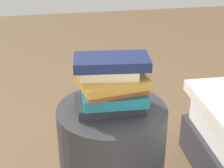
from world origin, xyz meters
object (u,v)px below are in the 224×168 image
at_px(book_charcoal, 109,104).
at_px(book_teal, 114,96).
at_px(book_rust, 113,86).
at_px(side_table, 112,165).
at_px(book_ochre, 113,81).
at_px(book_navy, 112,62).
at_px(book_cream, 109,70).

xyz_separation_m(book_charcoal, book_teal, (-0.02, 0.01, 0.04)).
relative_size(book_charcoal, book_rust, 1.10).
bearing_deg(side_table, book_ochre, 92.10).
height_order(book_teal, book_rust, book_rust).
height_order(side_table, book_charcoal, book_charcoal).
bearing_deg(book_navy, book_cream, -12.38).
distance_m(book_charcoal, book_ochre, 0.11).
bearing_deg(book_cream, book_teal, 137.13).
relative_size(book_charcoal, book_cream, 1.21).
bearing_deg(book_teal, book_rust, -85.78).
xyz_separation_m(side_table, book_rust, (-0.01, -0.01, 0.39)).
relative_size(book_rust, book_ochre, 0.93).
relative_size(book_ochre, book_cream, 1.18).
height_order(book_ochre, book_navy, book_navy).
xyz_separation_m(book_teal, book_navy, (0.00, -0.02, 0.14)).
distance_m(book_teal, book_cream, 0.11).
relative_size(side_table, book_navy, 1.98).
relative_size(book_teal, book_navy, 0.87).
distance_m(book_teal, book_rust, 0.04).
bearing_deg(side_table, book_charcoal, -31.99).
bearing_deg(book_navy, side_table, 73.85).
bearing_deg(book_rust, book_cream, -23.27).
bearing_deg(book_charcoal, book_rust, 179.63).
bearing_deg(book_navy, book_ochre, 88.92).
bearing_deg(side_table, book_navy, -112.93).
bearing_deg(side_table, book_teal, 130.21).
distance_m(side_table, book_rust, 0.39).
xyz_separation_m(book_rust, book_cream, (0.01, -0.00, 0.07)).
xyz_separation_m(side_table, book_cream, (0.01, -0.01, 0.46)).
bearing_deg(side_table, book_cream, -52.79).
relative_size(book_ochre, book_navy, 0.89).
bearing_deg(book_cream, book_ochre, 119.94).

